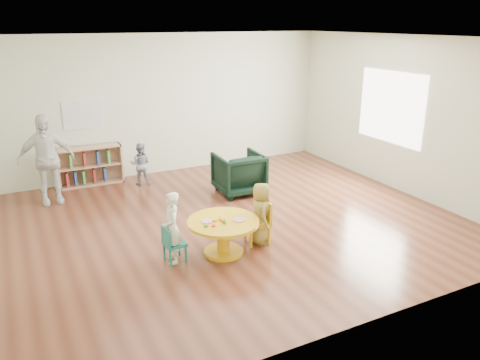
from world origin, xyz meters
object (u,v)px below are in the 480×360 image
Objects in this scene: kid_chair_left at (172,243)px; bookshelf at (89,166)px; child_left at (172,228)px; child_right at (261,213)px; toddler at (141,164)px; activity_table at (223,231)px; kid_chair_right at (261,220)px; armchair at (239,173)px; adult_caretaker at (46,159)px.

kid_chair_left is 0.42× the size of bookshelf.
child_left is 1.07× the size of child_right.
toddler is at bearing -179.11° from child_left.
child_left is (-0.69, 0.09, 0.15)m from activity_table.
toddler reaches higher than kid_chair_right.
child_right is at bearing 5.64° from activity_table.
kid_chair_left is 0.56× the size of child_right.
kid_chair_left is at bearing -83.65° from bookshelf.
bookshelf is 1.00m from toddler.
kid_chair_left is 2.76m from armchair.
child_right is (1.30, -0.03, -0.03)m from child_left.
armchair reaches higher than bookshelf.
kid_chair_right is 4.07m from bookshelf.
child_left is 0.61× the size of adult_caretaker.
child_right is 3.92m from adult_caretaker.
toddler is (-0.85, 3.20, 0.08)m from kid_chair_right.
activity_table is at bearing 91.60° from child_left.
activity_table is at bearing 108.04° from kid_chair_right.
adult_caretaker is (-2.51, 3.00, 0.34)m from child_right.
bookshelf is 1.45× the size of armchair.
activity_table is 2.39m from armchair.
child_left is 1.30m from child_right.
kid_chair_left is 0.52× the size of child_left.
adult_caretaker is at bearing -138.26° from bookshelf.
kid_chair_right is at bearing 98.59° from child_left.
adult_caretaker is at bearing 32.65° from toddler.
toddler is at bearing 7.27° from adult_caretaker.
activity_table is 3.63m from adult_caretaker.
child_right is at bearing 74.08° from armchair.
adult_caretaker is (-3.15, 1.02, 0.41)m from armchair.
child_right is at bearing 97.75° from child_left.
activity_table is at bearing 60.48° from armchair.
child_left reaches higher than armchair.
toddler is 1.72m from adult_caretaker.
armchair is at bearing 144.11° from child_left.
adult_caretaker is at bearing -15.83° from armchair.
kid_chair_left is at bearing 100.23° from kid_chair_right.
bookshelf is 4.08m from child_right.
adult_caretaker is at bearing -148.75° from child_left.
toddler is (0.46, 3.19, -0.07)m from child_left.
kid_chair_right is at bearing 74.16° from armchair.
activity_table is 0.71m from kid_chair_left.
bookshelf is 1.45× the size of toddler.
adult_caretaker is at bearing 54.82° from child_right.
armchair is 0.86× the size of child_left.
kid_chair_left is (-0.70, 0.09, -0.07)m from activity_table.
kid_chair_right is (1.32, -0.01, 0.07)m from kid_chair_left.
kid_chair_left is 0.80× the size of kid_chair_right.
activity_table is 0.71m from child_left.
activity_table is at bearing 118.94° from toddler.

